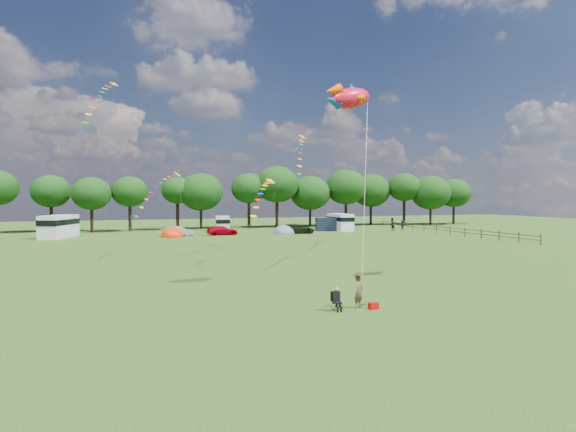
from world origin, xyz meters
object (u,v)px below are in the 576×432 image
object	(u,v)px
tent_orange	(172,237)
fish_kite	(347,98)
campervan_d	(340,222)
walker_a	(392,224)
car_c	(222,230)
camp_chair	(337,297)
campervan_c	(222,223)
kite_flyer	(359,292)
tent_greyblue	(284,234)
campervan_b	(59,226)
car_d	(297,228)
walker_b	(402,225)
car_b	(178,231)

from	to	relation	value
tent_orange	fish_kite	xyz separation A→B (m)	(6.04, -38.54, 10.83)
campervan_d	walker_a	size ratio (longest dim) A/B	2.69
car_c	camp_chair	distance (m)	44.49
campervan_c	kite_flyer	bearing A→B (deg)	-174.73
tent_greyblue	kite_flyer	size ratio (longest dim) A/B	2.22
camp_chair	walker_a	size ratio (longest dim) A/B	0.56
car_c	camp_chair	xyz separation A→B (m)	(-3.51, -44.36, 0.04)
camp_chair	car_c	bearing A→B (deg)	107.42
campervan_b	fish_kite	size ratio (longest dim) A/B	1.88
camp_chair	campervan_b	bearing A→B (deg)	131.98
campervan_b	car_d	bearing A→B (deg)	-73.21
tent_greyblue	kite_flyer	xyz separation A→B (m)	(-10.89, -43.61, 0.77)
campervan_b	kite_flyer	size ratio (longest dim) A/B	4.06
tent_greyblue	car_c	bearing A→B (deg)	175.96
campervan_c	walker_b	size ratio (longest dim) A/B	3.32
tent_orange	campervan_b	bearing A→B (deg)	167.51
tent_orange	kite_flyer	xyz separation A→B (m)	(4.46, -43.14, 0.77)
campervan_b	walker_b	xyz separation A→B (m)	(48.93, -1.39, -0.80)
campervan_b	walker_a	xyz separation A→B (m)	(46.38, -2.49, -0.57)
camp_chair	walker_a	world-z (taller)	walker_a
tent_orange	fish_kite	size ratio (longest dim) A/B	0.97
camp_chair	tent_orange	bearing A→B (deg)	116.23
campervan_d	kite_flyer	distance (m)	51.14
campervan_c	walker_a	bearing A→B (deg)	-95.16
tent_orange	walker_b	distance (m)	35.34
walker_a	camp_chair	bearing A→B (deg)	44.59
car_d	fish_kite	size ratio (longest dim) A/B	1.50
car_b	fish_kite	world-z (taller)	fish_kite
campervan_d	tent_orange	distance (m)	25.72
car_b	fish_kite	distance (m)	41.55
car_c	walker_a	bearing A→B (deg)	-92.20
campervan_c	walker_b	distance (m)	27.87
campervan_c	fish_kite	world-z (taller)	fish_kite
walker_b	campervan_b	bearing A→B (deg)	-16.59
campervan_c	tent_orange	world-z (taller)	campervan_c
car_c	walker_b	xyz separation A→B (m)	(28.54, 0.55, 0.13)
camp_chair	fish_kite	size ratio (longest dim) A/B	0.32
walker_a	car_b	bearing A→B (deg)	-13.02
camp_chair	car_b	bearing A→B (deg)	114.97
car_c	walker_b	distance (m)	28.55
tent_greyblue	walker_a	distance (m)	17.42
campervan_c	tent_greyblue	size ratio (longest dim) A/B	1.41
campervan_c	tent_greyblue	bearing A→B (deg)	-121.67
kite_flyer	campervan_d	bearing A→B (deg)	31.53
tent_orange	walker_a	size ratio (longest dim) A/B	1.68
walker_b	campervan_d	bearing A→B (deg)	-25.63
kite_flyer	walker_a	world-z (taller)	walker_a
tent_orange	car_d	bearing A→B (deg)	1.05
campervan_d	kite_flyer	size ratio (longest dim) A/B	3.36
campervan_d	fish_kite	distance (m)	47.25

